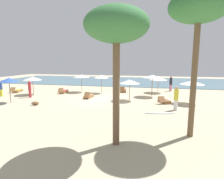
{
  "coord_description": "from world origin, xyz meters",
  "views": [
    {
      "loc": [
        5.26,
        -17.19,
        3.82
      ],
      "look_at": [
        1.6,
        -0.37,
        1.1
      ],
      "focal_mm": 28.93,
      "sensor_mm": 36.0,
      "label": 1
    }
  ],
  "objects_px": {
    "umbrella_5": "(130,82)",
    "lounger_0": "(64,92)",
    "umbrella_1": "(101,76)",
    "lounger_4": "(164,101)",
    "umbrella_6": "(33,78)",
    "surfboard": "(160,113)",
    "lounger_1": "(17,91)",
    "lounger_3": "(124,90)",
    "person_4": "(176,98)",
    "lounger_5": "(89,96)",
    "person_1": "(1,88)",
    "person_3": "(171,84)",
    "umbrella_4": "(158,78)",
    "umbrella_0": "(152,76)",
    "palm_1": "(199,9)",
    "dog": "(35,103)",
    "umbrella_7": "(9,80)",
    "palm_2": "(116,28)",
    "person_0": "(30,89)",
    "umbrella_3": "(82,76)",
    "umbrella_2": "(192,83)"
  },
  "relations": [
    {
      "from": "umbrella_5",
      "to": "lounger_0",
      "type": "relative_size",
      "value": 1.17
    },
    {
      "from": "umbrella_1",
      "to": "lounger_4",
      "type": "relative_size",
      "value": 1.23
    },
    {
      "from": "umbrella_6",
      "to": "surfboard",
      "type": "xyz_separation_m",
      "value": [
        13.94,
        -4.75,
        -1.83
      ]
    },
    {
      "from": "lounger_1",
      "to": "lounger_3",
      "type": "height_order",
      "value": "lounger_3"
    },
    {
      "from": "person_4",
      "to": "surfboard",
      "type": "height_order",
      "value": "person_4"
    },
    {
      "from": "umbrella_5",
      "to": "lounger_3",
      "type": "distance_m",
      "value": 5.18
    },
    {
      "from": "umbrella_5",
      "to": "lounger_5",
      "type": "relative_size",
      "value": 1.2
    },
    {
      "from": "person_1",
      "to": "person_3",
      "type": "relative_size",
      "value": 0.94
    },
    {
      "from": "umbrella_6",
      "to": "umbrella_5",
      "type": "bearing_deg",
      "value": -3.73
    },
    {
      "from": "umbrella_4",
      "to": "lounger_0",
      "type": "relative_size",
      "value": 1.19
    },
    {
      "from": "person_1",
      "to": "umbrella_1",
      "type": "bearing_deg",
      "value": 23.13
    },
    {
      "from": "umbrella_0",
      "to": "lounger_5",
      "type": "distance_m",
      "value": 7.15
    },
    {
      "from": "umbrella_6",
      "to": "lounger_3",
      "type": "bearing_deg",
      "value": 21.95
    },
    {
      "from": "umbrella_0",
      "to": "palm_1",
      "type": "xyz_separation_m",
      "value": [
        1.92,
        -10.42,
        4.01
      ]
    },
    {
      "from": "lounger_5",
      "to": "dog",
      "type": "bearing_deg",
      "value": -131.12
    },
    {
      "from": "umbrella_5",
      "to": "umbrella_7",
      "type": "xyz_separation_m",
      "value": [
        -10.62,
        -3.41,
        0.27
      ]
    },
    {
      "from": "lounger_0",
      "to": "person_4",
      "type": "bearing_deg",
      "value": -23.08
    },
    {
      "from": "umbrella_7",
      "to": "palm_2",
      "type": "distance_m",
      "value": 13.14
    },
    {
      "from": "dog",
      "to": "surfboard",
      "type": "distance_m",
      "value": 10.54
    },
    {
      "from": "person_0",
      "to": "lounger_3",
      "type": "bearing_deg",
      "value": 31.05
    },
    {
      "from": "umbrella_0",
      "to": "person_1",
      "type": "xyz_separation_m",
      "value": [
        -16.12,
        -3.47,
        -1.27
      ]
    },
    {
      "from": "person_3",
      "to": "umbrella_1",
      "type": "bearing_deg",
      "value": -159.32
    },
    {
      "from": "lounger_3",
      "to": "lounger_1",
      "type": "bearing_deg",
      "value": -166.75
    },
    {
      "from": "umbrella_7",
      "to": "umbrella_0",
      "type": "bearing_deg",
      "value": 24.77
    },
    {
      "from": "dog",
      "to": "palm_1",
      "type": "bearing_deg",
      "value": -19.29
    },
    {
      "from": "umbrella_4",
      "to": "palm_2",
      "type": "distance_m",
      "value": 15.31
    },
    {
      "from": "umbrella_1",
      "to": "umbrella_3",
      "type": "distance_m",
      "value": 2.61
    },
    {
      "from": "lounger_0",
      "to": "palm_1",
      "type": "distance_m",
      "value": 17.16
    },
    {
      "from": "lounger_5",
      "to": "person_4",
      "type": "xyz_separation_m",
      "value": [
        8.3,
        -3.09,
        0.78
      ]
    },
    {
      "from": "lounger_4",
      "to": "dog",
      "type": "height_order",
      "value": "lounger_4"
    },
    {
      "from": "umbrella_2",
      "to": "palm_1",
      "type": "height_order",
      "value": "palm_1"
    },
    {
      "from": "palm_1",
      "to": "umbrella_0",
      "type": "bearing_deg",
      "value": 100.43
    },
    {
      "from": "person_0",
      "to": "surfboard",
      "type": "bearing_deg",
      "value": -13.62
    },
    {
      "from": "umbrella_0",
      "to": "lounger_5",
      "type": "relative_size",
      "value": 1.38
    },
    {
      "from": "umbrella_3",
      "to": "lounger_1",
      "type": "relative_size",
      "value": 1.21
    },
    {
      "from": "umbrella_6",
      "to": "lounger_0",
      "type": "xyz_separation_m",
      "value": [
        2.94,
        1.64,
        -1.69
      ]
    },
    {
      "from": "dog",
      "to": "person_3",
      "type": "bearing_deg",
      "value": 39.83
    },
    {
      "from": "umbrella_0",
      "to": "lounger_1",
      "type": "height_order",
      "value": "umbrella_0"
    },
    {
      "from": "lounger_0",
      "to": "person_0",
      "type": "height_order",
      "value": "person_0"
    },
    {
      "from": "umbrella_0",
      "to": "umbrella_5",
      "type": "height_order",
      "value": "umbrella_0"
    },
    {
      "from": "umbrella_0",
      "to": "person_4",
      "type": "relative_size",
      "value": 1.25
    },
    {
      "from": "lounger_5",
      "to": "palm_2",
      "type": "xyz_separation_m",
      "value": [
        4.84,
        -9.85,
        5.05
      ]
    },
    {
      "from": "umbrella_5",
      "to": "lounger_0",
      "type": "height_order",
      "value": "umbrella_5"
    },
    {
      "from": "lounger_5",
      "to": "person_0",
      "type": "distance_m",
      "value": 6.32
    },
    {
      "from": "umbrella_2",
      "to": "surfboard",
      "type": "relative_size",
      "value": 0.93
    },
    {
      "from": "umbrella_7",
      "to": "lounger_3",
      "type": "xyz_separation_m",
      "value": [
        9.35,
        8.13,
        -1.95
      ]
    },
    {
      "from": "person_3",
      "to": "palm_1",
      "type": "relative_size",
      "value": 0.27
    },
    {
      "from": "lounger_0",
      "to": "lounger_4",
      "type": "distance_m",
      "value": 11.86
    },
    {
      "from": "lounger_3",
      "to": "lounger_5",
      "type": "bearing_deg",
      "value": -123.99
    },
    {
      "from": "umbrella_5",
      "to": "palm_1",
      "type": "bearing_deg",
      "value": -62.72
    }
  ]
}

